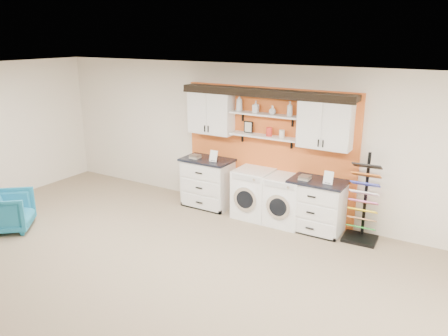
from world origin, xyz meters
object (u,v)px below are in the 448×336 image
Objects in this scene: washer at (254,193)px; armchair at (9,211)px; sample_rack at (363,213)px; base_cabinet_left at (208,182)px; dryer at (286,200)px; base_cabinet_right at (317,206)px.

washer is 1.22× the size of armchair.
sample_rack is at bearing -102.92° from armchair.
base_cabinet_left is at bearing -80.88° from armchair.
base_cabinet_left is 0.67× the size of sample_rack.
washer is 0.65m from dryer.
washer is (-1.23, -0.00, -0.01)m from base_cabinet_right.
armchair is at bearing -145.78° from dryer.
armchair is at bearing -155.56° from sample_rack.
dryer is (1.68, -0.00, -0.04)m from base_cabinet_left.
washer is 2.00m from sample_rack.
washer is 0.62× the size of sample_rack.
dryer is 0.60× the size of sample_rack.
washer is at bearing -91.18° from armchair.
washer is 1.03× the size of dryer.
washer reaches higher than armchair.
dryer is at bearing 0.00° from washer.
sample_rack reaches higher than base_cabinet_left.
base_cabinet_left is 1.12× the size of dryer.
sample_rack is at bearing 1.02° from washer.
base_cabinet_right reaches higher than washer.
sample_rack is at bearing 1.51° from dryer.
base_cabinet_right is 1.06× the size of dryer.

